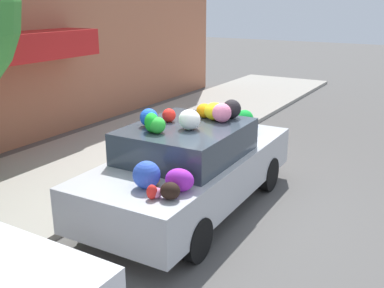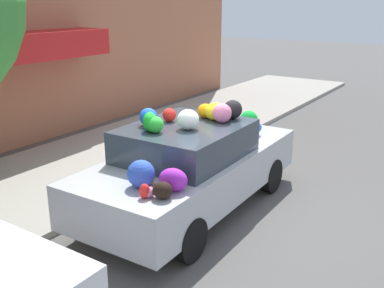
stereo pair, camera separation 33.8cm
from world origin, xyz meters
TOP-DOWN VIEW (x-y plane):
  - ground_plane at (0.00, 0.00)m, footprint 60.00×60.00m
  - sidewalk_curb at (0.00, 2.70)m, footprint 24.00×3.20m
  - fire_hydrant at (0.17, 1.55)m, footprint 0.20×0.20m
  - art_car at (-0.03, 0.04)m, footprint 4.03×1.76m

SIDE VIEW (x-z plane):
  - ground_plane at x=0.00m, z-range 0.00..0.00m
  - sidewalk_curb at x=0.00m, z-range 0.00..0.10m
  - fire_hydrant at x=0.17m, z-range 0.10..0.80m
  - art_car at x=-0.03m, z-range -0.09..1.55m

